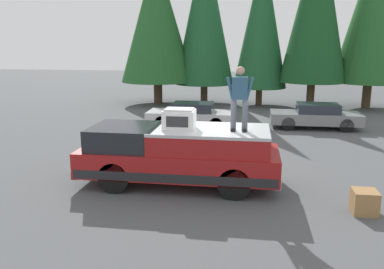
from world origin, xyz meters
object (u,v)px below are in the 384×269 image
object	(u,v)px
parked_car_grey	(316,116)
wooden_crate	(364,202)
parked_car_silver	(191,115)
pickup_truck	(179,155)
compressor_unit	(179,119)
person_on_truck_bed	(240,97)

from	to	relation	value
parked_car_grey	wooden_crate	xyz separation A→B (m)	(-9.78, 0.29, -0.30)
parked_car_silver	wooden_crate	world-z (taller)	parked_car_silver
pickup_truck	wooden_crate	xyz separation A→B (m)	(-1.28, -4.66, -0.59)
compressor_unit	wooden_crate	distance (m)	5.02
compressor_unit	person_on_truck_bed	size ratio (longest dim) A/B	0.50
parked_car_grey	parked_car_silver	distance (m)	5.83
person_on_truck_bed	wooden_crate	size ratio (longest dim) A/B	3.02
compressor_unit	parked_car_grey	xyz separation A→B (m)	(8.68, -4.90, -1.35)
pickup_truck	parked_car_grey	xyz separation A→B (m)	(8.50, -4.95, -0.29)
wooden_crate	parked_car_silver	bearing A→B (deg)	30.93
pickup_truck	parked_car_silver	size ratio (longest dim) A/B	1.35
person_on_truck_bed	parked_car_silver	bearing A→B (deg)	17.15
pickup_truck	wooden_crate	size ratio (longest dim) A/B	9.89
compressor_unit	person_on_truck_bed	xyz separation A→B (m)	(-0.00, -1.60, 0.62)
compressor_unit	person_on_truck_bed	distance (m)	1.72
pickup_truck	parked_car_grey	world-z (taller)	pickup_truck
pickup_truck	person_on_truck_bed	distance (m)	2.36
compressor_unit	parked_car_grey	bearing A→B (deg)	-29.44
pickup_truck	parked_car_grey	distance (m)	9.84
parked_car_grey	parked_car_silver	bearing A→B (deg)	95.65
pickup_truck	person_on_truck_bed	xyz separation A→B (m)	(-0.19, -1.65, 1.68)
person_on_truck_bed	wooden_crate	world-z (taller)	person_on_truck_bed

